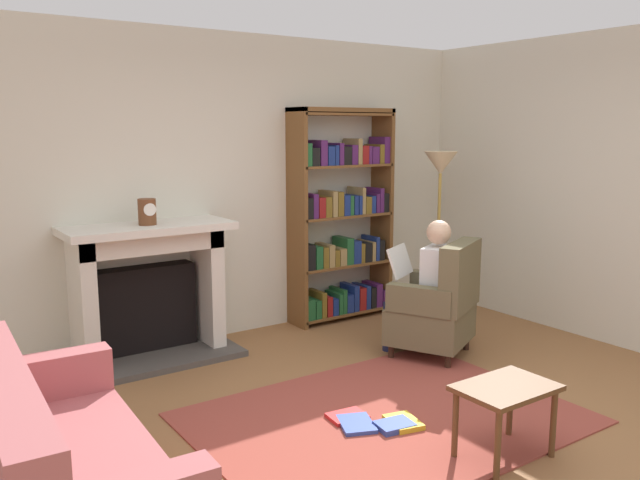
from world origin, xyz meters
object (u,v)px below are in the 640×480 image
object	(u,v)px
fireplace	(148,288)
mantel_clock	(147,212)
side_table	(506,397)
seated_reader	(426,281)
floor_lamp	(440,178)
armchair_reading	(439,306)
bookshelf	(342,219)
sofa_floral	(64,475)

from	to	relation	value
fireplace	mantel_clock	size ratio (longest dim) A/B	6.63
fireplace	side_table	bearing A→B (deg)	-68.67
seated_reader	floor_lamp	bearing A→B (deg)	-166.98
armchair_reading	floor_lamp	distance (m)	1.45
fireplace	bookshelf	world-z (taller)	bookshelf
fireplace	side_table	xyz separation A→B (m)	(1.08, -2.77, -0.22)
side_table	floor_lamp	bearing A→B (deg)	53.41
seated_reader	sofa_floral	size ratio (longest dim) A/B	0.66
mantel_clock	armchair_reading	size ratio (longest dim) A/B	0.21
seated_reader	floor_lamp	distance (m)	1.30
fireplace	armchair_reading	distance (m)	2.39
floor_lamp	mantel_clock	bearing A→B (deg)	170.86
mantel_clock	sofa_floral	bearing A→B (deg)	-119.88
bookshelf	side_table	distance (m)	3.01
sofa_floral	fireplace	bearing A→B (deg)	-26.27
seated_reader	side_table	distance (m)	1.80
side_table	bookshelf	bearing A→B (deg)	72.01
bookshelf	seated_reader	bearing A→B (deg)	-92.41
fireplace	seated_reader	xyz separation A→B (m)	(1.94, -1.21, 0.03)
armchair_reading	seated_reader	bearing A→B (deg)	-90.00
fireplace	armchair_reading	bearing A→B (deg)	-33.35
armchair_reading	seated_reader	world-z (taller)	seated_reader
seated_reader	sofa_floral	world-z (taller)	seated_reader
fireplace	bookshelf	bearing A→B (deg)	1.03
armchair_reading	floor_lamp	xyz separation A→B (m)	(0.74, 0.77, 0.98)
bookshelf	armchair_reading	xyz separation A→B (m)	(0.00, -1.35, -0.57)
mantel_clock	seated_reader	distance (m)	2.32
seated_reader	floor_lamp	size ratio (longest dim) A/B	0.69
armchair_reading	side_table	size ratio (longest dim) A/B	1.73
floor_lamp	side_table	bearing A→B (deg)	-126.59
fireplace	side_table	size ratio (longest dim) A/B	2.43
fireplace	sofa_floral	world-z (taller)	fireplace
sofa_floral	side_table	world-z (taller)	sofa_floral
bookshelf	floor_lamp	distance (m)	1.02
bookshelf	mantel_clock	bearing A→B (deg)	-176.13
fireplace	bookshelf	distance (m)	2.03
mantel_clock	seated_reader	size ratio (longest dim) A/B	0.18
fireplace	sofa_floral	bearing A→B (deg)	-118.93
floor_lamp	fireplace	bearing A→B (deg)	168.81
mantel_clock	floor_lamp	distance (m)	2.78
sofa_floral	mantel_clock	bearing A→B (deg)	-27.22
armchair_reading	floor_lamp	size ratio (longest dim) A/B	0.59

